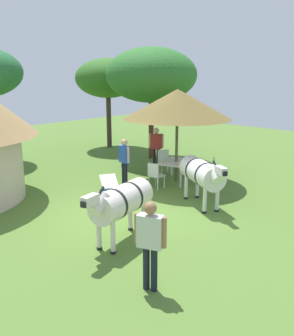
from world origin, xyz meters
TOP-DOWN VIEW (x-y plane):
  - ground_plane at (0.00, 0.00)m, footprint 36.00×36.00m
  - shade_umbrella at (3.36, 0.92)m, footprint 3.76×3.76m
  - patio_dining_table at (3.36, 0.92)m, footprint 1.58×1.32m
  - patio_chair_east_end at (4.00, -0.11)m, footprint 0.60×0.59m
  - patio_chair_west_end at (3.94, 1.99)m, footprint 0.59×0.58m
  - patio_chair_near_hut at (2.14, 0.86)m, footprint 0.44×0.46m
  - guest_beside_umbrella at (4.20, 2.64)m, footprint 0.44×0.49m
  - guest_behind_table at (1.74, 1.91)m, footprint 0.28×0.58m
  - standing_watcher at (-2.46, -3.15)m, footprint 0.36×0.57m
  - striped_lounge_chair at (0.59, 1.37)m, footprint 0.84×0.96m
  - zebra_nearest_camera at (1.86, -1.24)m, footprint 1.44×2.13m
  - zebra_by_umbrella at (-1.45, -1.30)m, footprint 2.30×1.02m
  - acacia_tree_far_lawn at (5.98, 7.52)m, footprint 3.28×3.28m
  - acacia_tree_right_background at (5.52, 4.12)m, footprint 3.97×3.97m

SIDE VIEW (x-z plane):
  - ground_plane at x=0.00m, z-range 0.00..0.00m
  - striped_lounge_chair at x=0.59m, z-range -0.06..0.57m
  - patio_chair_east_end at x=4.00m, z-range 0.07..0.97m
  - patio_chair_west_end at x=3.94m, z-range 0.07..0.97m
  - patio_chair_near_hut at x=2.14m, z-range 0.07..0.97m
  - patio_dining_table at x=3.36m, z-range 0.29..1.03m
  - zebra_nearest_camera at x=1.86m, z-range 0.22..1.74m
  - zebra_by_umbrella at x=-1.45m, z-range 0.22..1.74m
  - guest_behind_table at x=1.74m, z-range 0.17..1.80m
  - guest_beside_umbrella at x=4.20m, z-range 0.17..1.85m
  - standing_watcher at x=-2.46m, z-range 0.17..1.86m
  - shade_umbrella at x=3.36m, z-range 1.13..4.40m
  - acacia_tree_far_lawn at x=5.98m, z-range 1.26..5.78m
  - acacia_tree_right_background at x=5.52m, z-range 1.25..6.15m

